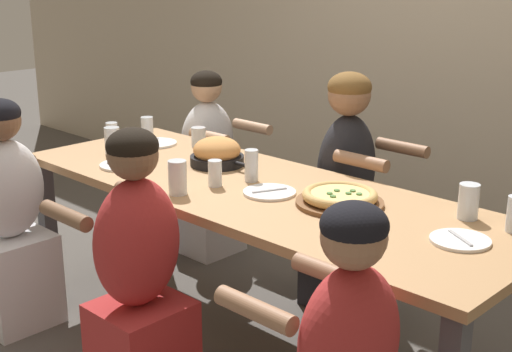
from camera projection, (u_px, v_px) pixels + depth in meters
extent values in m
plane|color=#514C47|center=(256.00, 347.00, 3.31)|extent=(18.00, 18.00, 0.00)
cube|color=tan|center=(256.00, 191.00, 3.09)|extent=(2.45, 0.84, 0.04)
cube|color=#4C4C51|center=(48.00, 230.00, 3.73)|extent=(0.07, 0.07, 0.74)
cube|color=#4C4C51|center=(157.00, 198.00, 4.23)|extent=(0.07, 0.07, 0.74)
cylinder|color=brown|center=(340.00, 203.00, 2.85)|extent=(0.35, 0.35, 0.02)
torus|color=tan|center=(340.00, 195.00, 2.84)|extent=(0.30, 0.30, 0.04)
cylinder|color=#E5C675|center=(340.00, 197.00, 2.85)|extent=(0.25, 0.25, 0.03)
cylinder|color=#4C7A3D|center=(337.00, 190.00, 2.86)|extent=(0.02, 0.02, 0.01)
cylinder|color=#4C7A3D|center=(330.00, 193.00, 2.82)|extent=(0.02, 0.02, 0.01)
cylinder|color=#4C7A3D|center=(353.00, 191.00, 2.86)|extent=(0.02, 0.02, 0.01)
cylinder|color=#4C7A3D|center=(349.00, 193.00, 2.83)|extent=(0.02, 0.02, 0.01)
cylinder|color=#4C7A3D|center=(359.00, 194.00, 2.82)|extent=(0.02, 0.02, 0.01)
cylinder|color=#4C7A3D|center=(333.00, 196.00, 2.79)|extent=(0.02, 0.02, 0.01)
cylinder|color=black|center=(217.00, 160.00, 3.42)|extent=(0.26, 0.26, 0.05)
cylinder|color=black|center=(245.00, 165.00, 3.29)|extent=(0.12, 0.02, 0.02)
ellipsoid|color=#D68E4C|center=(217.00, 150.00, 3.40)|extent=(0.23, 0.23, 0.13)
cylinder|color=white|center=(156.00, 143.00, 3.81)|extent=(0.23, 0.23, 0.01)
cube|color=#B7B7BC|center=(156.00, 142.00, 3.80)|extent=(0.12, 0.12, 0.01)
cylinder|color=white|center=(270.00, 192.00, 2.99)|extent=(0.22, 0.22, 0.01)
cube|color=#B7B7BC|center=(270.00, 190.00, 2.99)|extent=(0.08, 0.15, 0.01)
cylinder|color=white|center=(124.00, 165.00, 3.40)|extent=(0.23, 0.23, 0.01)
cube|color=#B7B7BC|center=(124.00, 163.00, 3.40)|extent=(0.12, 0.12, 0.01)
cylinder|color=white|center=(460.00, 240.00, 2.48)|extent=(0.21, 0.21, 0.01)
cube|color=#B7B7BC|center=(460.00, 238.00, 2.48)|extent=(0.13, 0.09, 0.01)
cylinder|color=silver|center=(198.00, 137.00, 3.75)|extent=(0.08, 0.08, 0.10)
cylinder|color=black|center=(199.00, 141.00, 3.76)|extent=(0.07, 0.07, 0.06)
cylinder|color=silver|center=(469.00, 201.00, 2.69)|extent=(0.08, 0.08, 0.14)
cylinder|color=silver|center=(468.00, 207.00, 2.69)|extent=(0.07, 0.07, 0.10)
cylinder|color=silver|center=(251.00, 166.00, 3.15)|extent=(0.06, 0.06, 0.14)
cylinder|color=silver|center=(251.00, 170.00, 3.15)|extent=(0.05, 0.05, 0.10)
cylinder|color=silver|center=(215.00, 173.00, 3.08)|extent=(0.06, 0.06, 0.12)
cylinder|color=black|center=(215.00, 178.00, 3.09)|extent=(0.05, 0.05, 0.07)
cylinder|color=silver|center=(112.00, 141.00, 3.59)|extent=(0.08, 0.08, 0.14)
cylinder|color=silver|center=(113.00, 146.00, 3.60)|extent=(0.07, 0.07, 0.09)
cylinder|color=silver|center=(147.00, 126.00, 3.99)|extent=(0.07, 0.07, 0.11)
cylinder|color=black|center=(147.00, 129.00, 3.99)|extent=(0.06, 0.06, 0.08)
cylinder|color=silver|center=(112.00, 133.00, 3.82)|extent=(0.06, 0.06, 0.11)
cylinder|color=black|center=(112.00, 137.00, 3.83)|extent=(0.06, 0.06, 0.06)
cylinder|color=silver|center=(177.00, 177.00, 2.97)|extent=(0.08, 0.08, 0.15)
cylinder|color=black|center=(178.00, 184.00, 2.98)|extent=(0.07, 0.07, 0.09)
ellipsoid|color=#B22D2D|center=(349.00, 341.00, 2.01)|extent=(0.24, 0.36, 0.46)
sphere|color=#9E7051|center=(354.00, 236.00, 1.92)|extent=(0.19, 0.19, 0.19)
ellipsoid|color=black|center=(354.00, 225.00, 1.91)|extent=(0.19, 0.19, 0.13)
cylinder|color=#9E7051|center=(255.00, 310.00, 2.01)|extent=(0.28, 0.06, 0.06)
cylinder|color=#9E7051|center=(331.00, 273.00, 2.24)|extent=(0.28, 0.06, 0.06)
ellipsoid|color=#B22D2D|center=(138.00, 243.00, 2.66)|extent=(0.24, 0.36, 0.50)
sphere|color=brown|center=(133.00, 155.00, 2.56)|extent=(0.19, 0.19, 0.19)
ellipsoid|color=black|center=(133.00, 146.00, 2.55)|extent=(0.19, 0.19, 0.13)
cylinder|color=brown|center=(66.00, 216.00, 2.65)|extent=(0.28, 0.06, 0.06)
cylinder|color=brown|center=(140.00, 195.00, 2.89)|extent=(0.28, 0.06, 0.06)
cube|color=#232328|center=(343.00, 262.00, 3.68)|extent=(0.32, 0.34, 0.46)
ellipsoid|color=#232328|center=(347.00, 169.00, 3.53)|extent=(0.24, 0.36, 0.55)
sphere|color=#9E7051|center=(349.00, 94.00, 3.43)|extent=(0.21, 0.21, 0.21)
ellipsoid|color=brown|center=(350.00, 87.00, 3.42)|extent=(0.21, 0.21, 0.15)
cylinder|color=#9E7051|center=(402.00, 148.00, 3.48)|extent=(0.28, 0.06, 0.06)
cylinder|color=#9E7051|center=(361.00, 161.00, 3.25)|extent=(0.28, 0.06, 0.06)
cube|color=silver|center=(209.00, 215.00, 4.36)|extent=(0.32, 0.34, 0.46)
ellipsoid|color=silver|center=(207.00, 141.00, 4.23)|extent=(0.24, 0.36, 0.48)
sphere|color=tan|center=(206.00, 87.00, 4.13)|extent=(0.18, 0.18, 0.18)
ellipsoid|color=black|center=(206.00, 81.00, 4.13)|extent=(0.19, 0.19, 0.13)
cylinder|color=tan|center=(252.00, 127.00, 4.18)|extent=(0.28, 0.06, 0.06)
cylinder|color=tan|center=(209.00, 136.00, 3.95)|extent=(0.28, 0.06, 0.06)
cube|color=silver|center=(16.00, 280.00, 3.47)|extent=(0.32, 0.34, 0.46)
ellipsoid|color=silver|center=(7.00, 189.00, 3.34)|extent=(0.24, 0.36, 0.48)
sphere|color=brown|center=(0.00, 120.00, 3.24)|extent=(0.19, 0.19, 0.19)
cylinder|color=brown|center=(17.00, 155.00, 3.57)|extent=(0.28, 0.06, 0.06)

